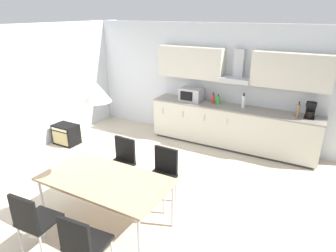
{
  "coord_description": "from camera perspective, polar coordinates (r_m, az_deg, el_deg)",
  "views": [
    {
      "loc": [
        2.47,
        -3.42,
        2.75
      ],
      "look_at": [
        0.27,
        0.55,
        1.0
      ],
      "focal_mm": 32.0,
      "sensor_mm": 36.0,
      "label": 1
    }
  ],
  "objects": [
    {
      "name": "ground_plane",
      "position": [
        5.04,
        -5.84,
        -12.22
      ],
      "size": [
        8.3,
        8.1,
        0.02
      ],
      "primitive_type": "cube",
      "color": "beige"
    },
    {
      "name": "wall_back",
      "position": [
        6.81,
        7.09,
        8.34
      ],
      "size": [
        6.64,
        0.1,
        2.53
      ],
      "primitive_type": "cube",
      "color": "silver",
      "rests_on": "ground_plane"
    },
    {
      "name": "wall_left",
      "position": [
        6.47,
        -27.42,
        5.44
      ],
      "size": [
        0.1,
        6.48,
        2.53
      ],
      "primitive_type": "cube",
      "color": "silver",
      "rests_on": "ground_plane"
    },
    {
      "name": "kitchen_counter",
      "position": [
        6.49,
        11.93,
        -0.13
      ],
      "size": [
        3.52,
        0.62,
        0.89
      ],
      "color": "#333333",
      "rests_on": "ground_plane"
    },
    {
      "name": "backsplash_tile",
      "position": [
        6.54,
        13.13,
        6.15
      ],
      "size": [
        3.5,
        0.02,
        0.46
      ],
      "primitive_type": "cube",
      "color": "silver",
      "rests_on": "kitchen_counter"
    },
    {
      "name": "upper_wall_cabinets",
      "position": [
        6.27,
        13.15,
        10.99
      ],
      "size": [
        3.5,
        0.4,
        0.65
      ],
      "color": "beige"
    },
    {
      "name": "microwave",
      "position": [
        6.62,
        4.47,
        6.01
      ],
      "size": [
        0.48,
        0.35,
        0.28
      ],
      "color": "#ADADB2",
      "rests_on": "kitchen_counter"
    },
    {
      "name": "coffee_maker",
      "position": [
        6.1,
        25.51,
        2.74
      ],
      "size": [
        0.18,
        0.19,
        0.3
      ],
      "color": "black",
      "rests_on": "kitchen_counter"
    },
    {
      "name": "bottle_red",
      "position": [
        6.49,
        8.58,
        5.17
      ],
      "size": [
        0.07,
        0.07,
        0.23
      ],
      "color": "red",
      "rests_on": "kitchen_counter"
    },
    {
      "name": "bottle_brown",
      "position": [
        6.04,
        23.54,
        2.7
      ],
      "size": [
        0.06,
        0.06,
        0.31
      ],
      "color": "brown",
      "rests_on": "kitchen_counter"
    },
    {
      "name": "bottle_white",
      "position": [
        6.3,
        14.17,
        4.56
      ],
      "size": [
        0.08,
        0.08,
        0.31
      ],
      "color": "white",
      "rests_on": "kitchen_counter"
    },
    {
      "name": "bottle_green",
      "position": [
        6.47,
        9.49,
        4.95
      ],
      "size": [
        0.08,
        0.08,
        0.21
      ],
      "color": "green",
      "rests_on": "kitchen_counter"
    },
    {
      "name": "dining_table",
      "position": [
        4.02,
        -11.89,
        -10.29
      ],
      "size": [
        1.69,
        0.91,
        0.73
      ],
      "color": "tan",
      "rests_on": "ground_plane"
    },
    {
      "name": "chair_far_right",
      "position": [
        4.49,
        -1.0,
        -8.52
      ],
      "size": [
        0.41,
        0.41,
        0.87
      ],
      "color": "black",
      "rests_on": "ground_plane"
    },
    {
      "name": "chair_far_left",
      "position": [
        4.87,
        -8.82,
        -6.28
      ],
      "size": [
        0.41,
        0.41,
        0.87
      ],
      "color": "black",
      "rests_on": "ground_plane"
    },
    {
      "name": "chair_near_right",
      "position": [
        3.41,
        -15.99,
        -20.45
      ],
      "size": [
        0.43,
        0.43,
        0.87
      ],
      "color": "black",
      "rests_on": "ground_plane"
    },
    {
      "name": "chair_near_left",
      "position": [
        3.9,
        -24.36,
        -15.76
      ],
      "size": [
        0.43,
        0.43,
        0.87
      ],
      "color": "black",
      "rests_on": "ground_plane"
    },
    {
      "name": "guitar_amp",
      "position": [
        6.93,
        -18.8,
        -1.5
      ],
      "size": [
        0.52,
        0.37,
        0.44
      ],
      "color": "black",
      "rests_on": "ground_plane"
    },
    {
      "name": "pendant_lamp",
      "position": [
        3.56,
        -13.31,
        6.27
      ],
      "size": [
        0.32,
        0.32,
        0.22
      ],
      "primitive_type": "cone",
      "color": "silver"
    }
  ]
}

